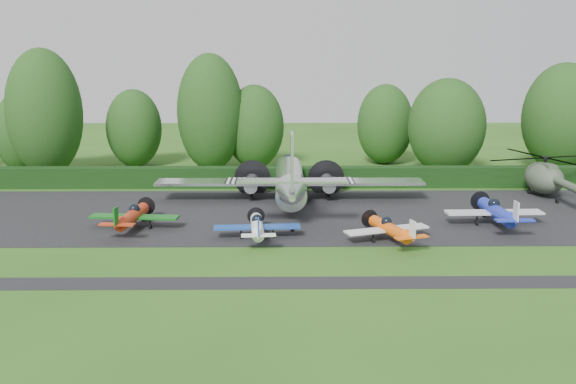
{
  "coord_description": "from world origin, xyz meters",
  "views": [
    {
      "loc": [
        -0.54,
        -40.96,
        13.02
      ],
      "look_at": [
        -0.03,
        7.23,
        2.5
      ],
      "focal_mm": 40.0,
      "sensor_mm": 36.0,
      "label": 1
    }
  ],
  "objects_px": {
    "light_plane_white": "(257,226)",
    "light_plane_orange": "(390,229)",
    "helicopter": "(544,175)",
    "transport_plane": "(290,181)",
    "light_plane_red": "(132,216)",
    "light_plane_blue": "(496,212)"
  },
  "relations": [
    {
      "from": "light_plane_white",
      "to": "light_plane_blue",
      "type": "relative_size",
      "value": 0.83
    },
    {
      "from": "light_plane_white",
      "to": "transport_plane",
      "type": "bearing_deg",
      "value": 80.92
    },
    {
      "from": "light_plane_orange",
      "to": "light_plane_red",
      "type": "bearing_deg",
      "value": -171.41
    },
    {
      "from": "helicopter",
      "to": "light_plane_orange",
      "type": "bearing_deg",
      "value": -137.95
    },
    {
      "from": "light_plane_white",
      "to": "light_plane_orange",
      "type": "xyz_separation_m",
      "value": [
        9.27,
        -0.74,
        0.0
      ]
    },
    {
      "from": "transport_plane",
      "to": "helicopter",
      "type": "distance_m",
      "value": 23.62
    },
    {
      "from": "transport_plane",
      "to": "light_plane_orange",
      "type": "bearing_deg",
      "value": -59.31
    },
    {
      "from": "light_plane_red",
      "to": "light_plane_orange",
      "type": "bearing_deg",
      "value": -16.53
    },
    {
      "from": "helicopter",
      "to": "light_plane_white",
      "type": "bearing_deg",
      "value": -151.07
    },
    {
      "from": "transport_plane",
      "to": "light_plane_orange",
      "type": "height_order",
      "value": "transport_plane"
    },
    {
      "from": "light_plane_white",
      "to": "light_plane_red",
      "type": "bearing_deg",
      "value": 167.88
    },
    {
      "from": "light_plane_red",
      "to": "light_plane_blue",
      "type": "height_order",
      "value": "light_plane_blue"
    },
    {
      "from": "light_plane_red",
      "to": "light_plane_white",
      "type": "distance_m",
      "value": 9.8
    },
    {
      "from": "light_plane_red",
      "to": "helicopter",
      "type": "height_order",
      "value": "helicopter"
    },
    {
      "from": "light_plane_white",
      "to": "helicopter",
      "type": "distance_m",
      "value": 29.36
    },
    {
      "from": "light_plane_blue",
      "to": "light_plane_orange",
      "type": "bearing_deg",
      "value": -153.39
    },
    {
      "from": "light_plane_blue",
      "to": "light_plane_red",
      "type": "bearing_deg",
      "value": -176.88
    },
    {
      "from": "light_plane_red",
      "to": "helicopter",
      "type": "distance_m",
      "value": 37.04
    },
    {
      "from": "light_plane_orange",
      "to": "light_plane_white",
      "type": "bearing_deg",
      "value": -165.56
    },
    {
      "from": "transport_plane",
      "to": "light_plane_white",
      "type": "distance_m",
      "value": 11.13
    },
    {
      "from": "transport_plane",
      "to": "light_plane_white",
      "type": "xyz_separation_m",
      "value": [
        -2.47,
        -10.79,
        -1.14
      ]
    },
    {
      "from": "transport_plane",
      "to": "light_plane_red",
      "type": "height_order",
      "value": "transport_plane"
    }
  ]
}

